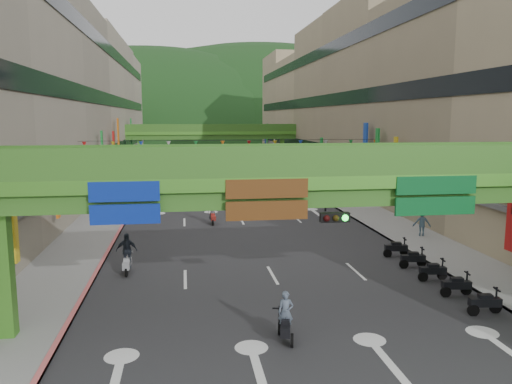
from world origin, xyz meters
TOP-DOWN VIEW (x-y plane):
  - road_slab at (0.00, 50.00)m, footprint 18.00×140.00m
  - sidewalk_left at (-11.00, 50.00)m, footprint 4.00×140.00m
  - sidewalk_right at (11.00, 50.00)m, footprint 4.00×140.00m
  - curb_left at (-9.10, 50.00)m, footprint 0.20×140.00m
  - curb_right at (9.10, 50.00)m, footprint 0.20×140.00m
  - building_row_left at (-18.93, 50.00)m, footprint 12.80×95.00m
  - building_row_right at (18.93, 50.00)m, footprint 12.80×95.00m
  - overpass_near at (0.93, 5.38)m, footprint 28.00×12.27m
  - overpass_far at (0.00, 65.00)m, footprint 28.00×2.20m
  - hill_left at (-15.00, 160.00)m, footprint 168.00×140.00m
  - hill_right at (25.00, 180.00)m, footprint 208.00×176.00m
  - bunting_string at (0.00, 30.00)m, footprint 26.00×0.36m
  - scooter_rider_near at (-0.88, 4.40)m, footprint 0.72×1.58m
  - scooter_rider_mid at (4.21, 29.25)m, footprint 0.95×1.58m
  - scooter_rider_left at (-7.50, 13.37)m, footprint 1.08×1.60m
  - scooter_rider_far at (-2.34, 25.07)m, footprint 0.79×1.60m
  - parked_scooter_row at (7.80, 10.00)m, footprint 1.60×9.40m
  - car_silver at (-3.06, 35.00)m, footprint 2.09×4.30m
  - car_yellow at (5.58, 55.31)m, footprint 2.51×4.70m
  - pedestrian_dark at (12.20, 38.81)m, footprint 0.99×0.73m
  - pedestrian_blue at (11.50, 18.63)m, footprint 0.99×0.80m

SIDE VIEW (x-z plane):
  - hill_left at x=-15.00m, z-range -56.00..56.00m
  - hill_right at x=25.00m, z-range -64.00..64.00m
  - road_slab at x=0.00m, z-range 0.00..0.02m
  - sidewalk_left at x=-11.00m, z-range 0.00..0.15m
  - sidewalk_right at x=11.00m, z-range 0.00..0.15m
  - curb_left at x=-9.10m, z-range 0.00..0.18m
  - curb_right at x=9.10m, z-range 0.00..0.18m
  - parked_scooter_row at x=7.80m, z-range -0.02..1.06m
  - car_silver at x=-3.06m, z-range 0.00..1.36m
  - car_yellow at x=5.58m, z-range 0.00..1.52m
  - pedestrian_dark at x=12.20m, z-range 0.00..1.56m
  - scooter_rider_near at x=-0.88m, z-range -0.08..1.80m
  - pedestrian_blue at x=11.50m, z-range 0.00..1.84m
  - scooter_rider_far at x=-2.34m, z-range 0.00..1.90m
  - scooter_rider_mid at x=4.21m, z-range 0.03..2.08m
  - scooter_rider_left at x=-7.50m, z-range 0.02..2.20m
  - overpass_near at x=0.93m, z-range 1.66..8.76m
  - overpass_far at x=0.00m, z-range 1.85..8.95m
  - bunting_string at x=0.00m, z-range 5.73..6.19m
  - building_row_left at x=-18.93m, z-range -0.04..18.96m
  - building_row_right at x=18.93m, z-range -0.04..18.96m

